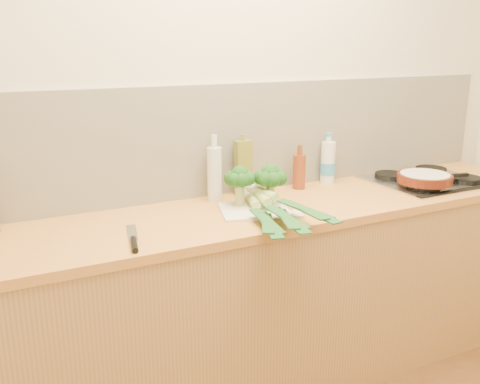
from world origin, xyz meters
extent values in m
plane|color=beige|center=(0.00, 1.50, 1.30)|extent=(3.50, 0.00, 3.50)
cube|color=silver|center=(0.00, 1.49, 1.17)|extent=(3.20, 0.02, 0.54)
cube|color=#AE7F48|center=(0.00, 1.20, 0.43)|extent=(3.20, 0.60, 0.86)
cube|color=#CE863C|center=(0.00, 1.20, 0.88)|extent=(3.20, 0.62, 0.04)
cube|color=silver|center=(1.02, 1.20, 0.91)|extent=(0.58, 0.50, 0.01)
cube|color=black|center=(1.02, 0.97, 0.91)|extent=(0.58, 0.04, 0.01)
cylinder|color=black|center=(0.87, 1.08, 0.93)|extent=(0.17, 0.17, 0.03)
cylinder|color=black|center=(1.17, 1.08, 0.93)|extent=(0.17, 0.17, 0.03)
cylinder|color=black|center=(0.87, 1.32, 0.93)|extent=(0.17, 0.17, 0.03)
cylinder|color=black|center=(1.17, 1.32, 0.93)|extent=(0.17, 0.17, 0.03)
cube|color=white|center=(-0.04, 1.15, 0.91)|extent=(0.40, 0.34, 0.01)
cylinder|color=#99A560|center=(-0.09, 1.25, 0.95)|extent=(0.04, 0.04, 0.09)
sphere|color=black|center=(-0.09, 1.25, 1.05)|extent=(0.09, 0.09, 0.09)
sphere|color=black|center=(-0.05, 1.25, 1.04)|extent=(0.06, 0.06, 0.06)
sphere|color=black|center=(-0.07, 1.28, 1.04)|extent=(0.06, 0.06, 0.06)
sphere|color=black|center=(-0.10, 1.29, 1.04)|extent=(0.06, 0.06, 0.06)
sphere|color=black|center=(-0.13, 1.27, 1.04)|extent=(0.06, 0.06, 0.06)
sphere|color=black|center=(-0.13, 1.23, 1.04)|extent=(0.06, 0.06, 0.06)
sphere|color=black|center=(-0.10, 1.21, 1.04)|extent=(0.06, 0.06, 0.06)
sphere|color=black|center=(-0.07, 1.22, 1.04)|extent=(0.06, 0.06, 0.06)
cylinder|color=#99A560|center=(0.05, 1.21, 0.95)|extent=(0.04, 0.04, 0.08)
sphere|color=black|center=(0.05, 1.21, 1.05)|extent=(0.09, 0.09, 0.09)
sphere|color=black|center=(0.09, 1.21, 1.03)|extent=(0.07, 0.07, 0.07)
sphere|color=black|center=(0.08, 1.24, 1.03)|extent=(0.07, 0.07, 0.07)
sphere|color=black|center=(0.04, 1.25, 1.03)|extent=(0.07, 0.07, 0.07)
sphere|color=black|center=(0.01, 1.23, 1.03)|extent=(0.07, 0.07, 0.07)
sphere|color=black|center=(0.01, 1.19, 1.03)|extent=(0.07, 0.07, 0.07)
sphere|color=black|center=(0.04, 1.17, 1.03)|extent=(0.07, 0.07, 0.07)
sphere|color=black|center=(0.08, 1.18, 1.03)|extent=(0.07, 0.07, 0.07)
cylinder|color=white|center=(0.00, 1.33, 0.93)|extent=(0.07, 0.13, 0.04)
cylinder|color=#A0BD5E|center=(-0.04, 1.21, 0.93)|extent=(0.08, 0.15, 0.04)
cube|color=#174119|center=(-0.13, 0.92, 0.93)|extent=(0.18, 0.29, 0.02)
cube|color=#174119|center=(-0.14, 0.90, 0.93)|extent=(0.15, 0.34, 0.01)
cube|color=#174119|center=(-0.13, 0.93, 0.94)|extent=(0.07, 0.28, 0.02)
cylinder|color=white|center=(0.01, 1.30, 0.95)|extent=(0.06, 0.12, 0.04)
cylinder|color=#A0BD5E|center=(-0.01, 1.18, 0.95)|extent=(0.07, 0.15, 0.04)
cube|color=#174119|center=(-0.06, 0.88, 0.95)|extent=(0.15, 0.30, 0.02)
cube|color=#174119|center=(-0.07, 0.86, 0.95)|extent=(0.11, 0.34, 0.01)
cube|color=#174119|center=(-0.06, 0.89, 0.95)|extent=(0.05, 0.28, 0.02)
cylinder|color=white|center=(0.00, 1.28, 0.97)|extent=(0.05, 0.11, 0.04)
cylinder|color=#A0BD5E|center=(0.01, 1.17, 0.97)|extent=(0.05, 0.13, 0.04)
cube|color=#174119|center=(0.03, 0.89, 0.97)|extent=(0.07, 0.30, 0.02)
cube|color=#174119|center=(0.04, 0.87, 0.97)|extent=(0.08, 0.34, 0.01)
cube|color=#174119|center=(0.03, 0.90, 0.97)|extent=(0.12, 0.28, 0.02)
cube|color=silver|center=(-0.63, 1.14, 0.90)|extent=(0.08, 0.20, 0.00)
cylinder|color=black|center=(-0.66, 0.98, 0.91)|extent=(0.05, 0.13, 0.02)
cylinder|color=#4B190C|center=(0.89, 1.09, 0.96)|extent=(0.27, 0.27, 0.04)
cylinder|color=beige|center=(0.89, 1.09, 0.98)|extent=(0.24, 0.24, 0.00)
cube|color=black|center=(1.08, 1.06, 0.96)|extent=(0.14, 0.04, 0.02)
cube|color=olive|center=(0.02, 1.43, 1.04)|extent=(0.08, 0.05, 0.27)
cylinder|color=olive|center=(0.02, 1.43, 1.19)|extent=(0.02, 0.02, 0.03)
cylinder|color=silver|center=(-0.14, 1.41, 1.03)|extent=(0.07, 0.07, 0.26)
cylinder|color=silver|center=(-0.14, 1.41, 1.19)|extent=(0.03, 0.03, 0.06)
cylinder|color=maroon|center=(0.33, 1.40, 0.99)|extent=(0.06, 0.06, 0.18)
cylinder|color=maroon|center=(0.33, 1.40, 1.10)|extent=(0.03, 0.03, 0.05)
cylinder|color=silver|center=(0.53, 1.43, 1.01)|extent=(0.08, 0.08, 0.22)
cylinder|color=silver|center=(0.53, 1.43, 1.14)|extent=(0.03, 0.03, 0.03)
cylinder|color=#358DC8|center=(0.53, 1.43, 0.98)|extent=(0.08, 0.08, 0.07)
camera|label=1|loc=(-1.14, -0.84, 1.63)|focal=40.00mm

